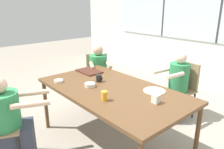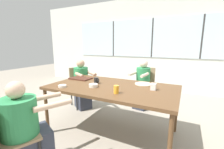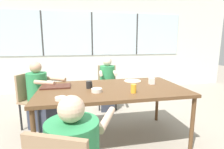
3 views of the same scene
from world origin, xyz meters
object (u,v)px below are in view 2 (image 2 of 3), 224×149
Objects in this scene: milk_carton_small at (153,87)px; person_man_teal_shirt at (82,86)px; chair_for_woman_green_shirt at (145,83)px; person_woman_green_shirt at (142,86)px; chair_for_man_blue_shirt at (5,133)px; bowl_white_shallow at (62,86)px; juice_glass at (116,89)px; person_man_blue_shirt at (26,134)px; bowl_cereal at (93,85)px; coffee_mug at (96,81)px; chair_for_man_teal_shirt at (79,83)px.

person_man_teal_shirt is at bearing 162.55° from milk_carton_small.
person_woman_green_shirt is (-0.02, -0.17, -0.05)m from chair_for_woman_green_shirt.
chair_for_man_blue_shirt reaches higher than bowl_white_shallow.
bowl_white_shallow is at bearing -173.64° from juice_glass.
person_man_blue_shirt is 7.92× the size of bowl_cereal.
chair_for_man_blue_shirt is 7.49× the size of bowl_white_shallow.
coffee_mug is at bearing 51.20° from bowl_white_shallow.
person_man_blue_shirt is at bearing -105.63° from bowl_cereal.
chair_for_man_teal_shirt is at bearing 33.72° from chair_for_woman_green_shirt.
coffee_mug is 0.60m from juice_glass.
chair_for_man_blue_shirt is 1.26m from juice_glass.
bowl_cereal reaches higher than bowl_white_shallow.
person_man_blue_shirt reaches higher than chair_for_man_teal_shirt.
juice_glass is (0.51, -0.32, 0.01)m from coffee_mug.
bowl_cereal is at bearing 164.48° from juice_glass.
person_woman_green_shirt is 11.68× the size of milk_carton_small.
coffee_mug is 0.90× the size of juice_glass.
chair_for_man_blue_shirt is at bearing 81.09° from person_woman_green_shirt.
chair_for_man_teal_shirt is 8.36× the size of juice_glass.
juice_glass is at bearing 75.64° from chair_for_man_blue_shirt.
chair_for_woman_green_shirt is 1.67m from juice_glass.
bowl_white_shallow is (-0.78, -1.57, 0.30)m from person_woman_green_shirt.
person_man_teal_shirt is at bearing 136.82° from bowl_cereal.
milk_carton_small is (0.90, 0.05, -0.00)m from coffee_mug.
chair_for_woman_green_shirt is at bearing 91.13° from juice_glass.
person_woman_green_shirt is at bearing 90.00° from chair_for_woman_green_shirt.
chair_for_man_teal_shirt is at bearing 138.55° from bowl_cereal.
chair_for_man_blue_shirt reaches higher than milk_carton_small.
chair_for_woman_green_shirt and chair_for_man_blue_shirt have the same top height.
milk_carton_small is (1.09, 1.17, 0.36)m from person_man_blue_shirt.
chair_for_man_teal_shirt is 9.57× the size of milk_carton_small.
chair_for_woman_green_shirt is 0.82× the size of person_man_teal_shirt.
bowl_cereal is (0.41, 0.21, 0.01)m from bowl_white_shallow.
bowl_white_shallow is at bearing 72.36° from chair_for_woman_green_shirt.
milk_carton_small is at bearing 102.35° from person_man_teal_shirt.
person_woman_green_shirt reaches higher than bowl_cereal.
person_woman_green_shirt reaches higher than person_man_blue_shirt.
chair_for_man_teal_shirt is 0.82× the size of person_man_teal_shirt.
chair_for_woman_green_shirt is 0.82× the size of person_woman_green_shirt.
chair_for_woman_green_shirt is 2.53m from person_man_blue_shirt.
juice_glass is 0.90× the size of bowl_white_shallow.
bowl_cereal is (0.33, 1.08, 0.26)m from chair_for_man_blue_shirt.
chair_for_man_blue_shirt reaches higher than juice_glass.
bowl_cereal is at bearing 27.61° from bowl_white_shallow.
chair_for_woman_green_shirt is 1.38m from milk_carton_small.
chair_for_man_teal_shirt is (-0.63, 1.93, 0.00)m from chair_for_man_blue_shirt.
chair_for_man_blue_shirt is 2.54m from person_woman_green_shirt.
chair_for_woman_green_shirt is at bearing 75.35° from bowl_cereal.
chair_for_man_teal_shirt is at bearing 132.07° from chair_for_man_blue_shirt.
person_man_blue_shirt reaches higher than bowl_cereal.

